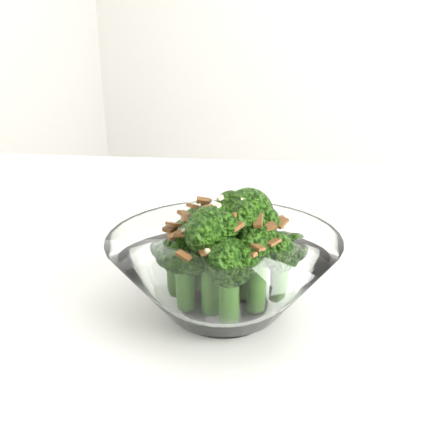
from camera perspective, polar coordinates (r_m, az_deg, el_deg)
The scene contains 2 objects.
table at distance 0.61m, azimuth -6.43°, elevation -7.32°, with size 1.42×1.20×0.75m.
broccoli_dish at distance 0.41m, azimuth 0.04°, elevation -4.97°, with size 0.19×0.19×0.11m.
Camera 1 is at (0.24, -0.41, 0.97)m, focal length 40.00 mm.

